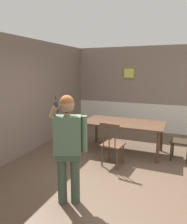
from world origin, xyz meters
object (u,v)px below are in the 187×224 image
Objects in this scene: dining_table at (124,125)px; person_figure at (68,143)px; chair_near_window at (183,141)px; chair_by_doorway at (112,144)px.

person_figure is (-0.22, -2.41, 0.28)m from dining_table.
dining_table is at bearing 94.72° from chair_near_window.
dining_table is 2.05× the size of chair_by_doorway.
chair_by_doorway reaches higher than dining_table.
dining_table is 0.91m from chair_by_doorway.
person_figure reaches higher than dining_table.
dining_table is 1.39m from chair_near_window.
chair_by_doorway is 0.57× the size of person_figure.
chair_near_window reaches higher than dining_table.
dining_table is at bearing -118.03° from person_figure.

